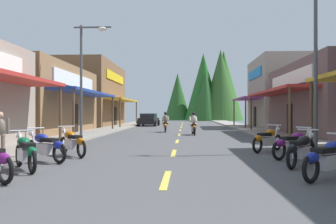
{
  "coord_description": "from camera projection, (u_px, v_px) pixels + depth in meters",
  "views": [
    {
      "loc": [
        0.45,
        -0.17,
        1.52
      ],
      "look_at": [
        -1.03,
        30.94,
        1.55
      ],
      "focal_mm": 40.05,
      "sensor_mm": 36.0,
      "label": 1
    }
  ],
  "objects": [
    {
      "name": "motorcycle_parked_right_4",
      "position": [
        294.0,
        144.0,
        12.21
      ],
      "size": [
        1.78,
        1.36,
        1.04
      ],
      "rotation": [
        0.0,
        0.0,
        0.64
      ],
      "color": "black",
      "rests_on": "ground"
    },
    {
      "name": "motorcycle_parked_left_3",
      "position": [
        45.0,
        146.0,
        11.52
      ],
      "size": [
        1.79,
        1.34,
        1.04
      ],
      "rotation": [
        0.0,
        0.0,
        2.51
      ],
      "color": "black",
      "rests_on": "ground"
    },
    {
      "name": "storefront_left_far",
      "position": [
        85.0,
        95.0,
        41.93
      ],
      "size": [
        8.58,
        13.7,
        6.94
      ],
      "color": "brown",
      "rests_on": "ground"
    },
    {
      "name": "centerline_dashes",
      "position": [
        180.0,
        132.0,
        29.07
      ],
      "size": [
        0.16,
        56.96,
        0.01
      ],
      "color": "#E0C64C",
      "rests_on": "ground"
    },
    {
      "name": "pedestrian_by_shop",
      "position": [
        0.0,
        132.0,
        12.18
      ],
      "size": [
        0.53,
        0.39,
        1.54
      ],
      "rotation": [
        0.0,
        0.0,
        2.01
      ],
      "color": "#726659",
      "rests_on": "ground"
    },
    {
      "name": "motorcycle_parked_right_3",
      "position": [
        301.0,
        149.0,
        10.48
      ],
      "size": [
        1.36,
        1.78,
        1.04
      ],
      "rotation": [
        0.0,
        0.0,
        0.93
      ],
      "color": "black",
      "rests_on": "ground"
    },
    {
      "name": "rider_cruising_lead",
      "position": [
        194.0,
        125.0,
        25.17
      ],
      "size": [
        0.6,
        2.14,
        1.57
      ],
      "rotation": [
        0.0,
        0.0,
        1.64
      ],
      "color": "black",
      "rests_on": "ground"
    },
    {
      "name": "treeline_backdrop",
      "position": [
        212.0,
        89.0,
        70.31
      ],
      "size": [
        15.03,
        9.65,
        13.19
      ],
      "color": "#2F5923",
      "rests_on": "ground"
    },
    {
      "name": "motorcycle_parked_left_2",
      "position": [
        26.0,
        152.0,
        9.84
      ],
      "size": [
        1.34,
        1.79,
        1.04
      ],
      "rotation": [
        0.0,
        0.0,
        2.2
      ],
      "color": "black",
      "rests_on": "ground"
    },
    {
      "name": "storefront_right_far",
      "position": [
        287.0,
        93.0,
        37.42
      ],
      "size": [
        8.07,
        9.41,
        6.9
      ],
      "color": "gray",
      "rests_on": "ground"
    },
    {
      "name": "motorcycle_parked_left_4",
      "position": [
        72.0,
        142.0,
        13.01
      ],
      "size": [
        1.46,
        1.69,
        1.04
      ],
      "rotation": [
        0.0,
        0.0,
        2.28
      ],
      "color": "black",
      "rests_on": "ground"
    },
    {
      "name": "storefront_left_middle",
      "position": [
        23.0,
        100.0,
        26.79
      ],
      "size": [
        9.4,
        12.9,
        4.84
      ],
      "color": "olive",
      "rests_on": "ground"
    },
    {
      "name": "parked_car_curbside",
      "position": [
        149.0,
        120.0,
        42.14
      ],
      "size": [
        2.27,
        4.4,
        1.4
      ],
      "rotation": [
        0.0,
        0.0,
        1.51
      ],
      "color": "black",
      "rests_on": "ground"
    },
    {
      "name": "motorcycle_parked_right_5",
      "position": [
        267.0,
        139.0,
        14.42
      ],
      "size": [
        1.5,
        1.66,
        1.04
      ],
      "rotation": [
        0.0,
        0.0,
        0.84
      ],
      "color": "black",
      "rests_on": "ground"
    },
    {
      "name": "motorcycle_parked_right_2",
      "position": [
        328.0,
        158.0,
        8.45
      ],
      "size": [
        1.66,
        1.51,
        1.04
      ],
      "rotation": [
        0.0,
        0.0,
        0.73
      ],
      "color": "black",
      "rests_on": "ground"
    },
    {
      "name": "streetlamp_right",
      "position": [
        308.0,
        39.0,
        14.01
      ],
      "size": [
        2.07,
        0.3,
        6.61
      ],
      "color": "#474C51",
      "rests_on": "ground"
    },
    {
      "name": "ground",
      "position": [
        179.0,
        134.0,
        26.6
      ],
      "size": [
        9.82,
        82.87,
        0.1
      ],
      "primitive_type": "cube",
      "color": "#4C4C4F"
    },
    {
      "name": "sidewalk_right",
      "position": [
        267.0,
        133.0,
        26.31
      ],
      "size": [
        2.52,
        82.87,
        0.12
      ],
      "primitive_type": "cube",
      "color": "gray",
      "rests_on": "ground"
    },
    {
      "name": "streetlamp_left",
      "position": [
        87.0,
        66.0,
        20.59
      ],
      "size": [
        2.07,
        0.3,
        6.31
      ],
      "color": "#474C51",
      "rests_on": "ground"
    },
    {
      "name": "sidewalk_left",
      "position": [
        94.0,
        133.0,
        26.89
      ],
      "size": [
        2.52,
        82.87,
        0.12
      ],
      "primitive_type": "cube",
      "color": "gray",
      "rests_on": "ground"
    },
    {
      "name": "rider_cruising_trailing",
      "position": [
        165.0,
        124.0,
        28.79
      ],
      "size": [
        0.6,
        2.14,
        1.57
      ],
      "rotation": [
        0.0,
        0.0,
        1.61
      ],
      "color": "black",
      "rests_on": "ground"
    }
  ]
}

